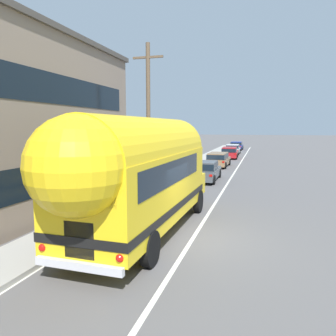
{
  "coord_description": "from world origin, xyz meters",
  "views": [
    {
      "loc": [
        2.18,
        -10.42,
        3.79
      ],
      "look_at": [
        -1.75,
        3.07,
        2.01
      ],
      "focal_mm": 34.75,
      "sensor_mm": 36.0,
      "label": 1
    }
  ],
  "objects_px": {
    "painted_bus": "(139,172)",
    "car_second": "(218,159)",
    "car_fifth": "(236,146)",
    "car_lead": "(205,170)",
    "car_third": "(230,152)",
    "utility_pole": "(148,116)",
    "car_fourth": "(233,149)"
  },
  "relations": [
    {
      "from": "car_fifth",
      "to": "painted_bus",
      "type": "bearing_deg",
      "value": -89.76
    },
    {
      "from": "car_lead",
      "to": "car_fifth",
      "type": "relative_size",
      "value": 1.02
    },
    {
      "from": "painted_bus",
      "to": "car_second",
      "type": "distance_m",
      "value": 20.74
    },
    {
      "from": "painted_bus",
      "to": "car_third",
      "type": "height_order",
      "value": "painted_bus"
    },
    {
      "from": "car_second",
      "to": "car_third",
      "type": "xyz_separation_m",
      "value": [
        0.22,
        8.72,
        0.01
      ]
    },
    {
      "from": "car_lead",
      "to": "car_fourth",
      "type": "height_order",
      "value": "same"
    },
    {
      "from": "car_lead",
      "to": "car_fifth",
      "type": "height_order",
      "value": "same"
    },
    {
      "from": "utility_pole",
      "to": "car_lead",
      "type": "xyz_separation_m",
      "value": [
        2.53,
        4.74,
        -3.69
      ]
    },
    {
      "from": "utility_pole",
      "to": "car_third",
      "type": "bearing_deg",
      "value": 83.07
    },
    {
      "from": "car_lead",
      "to": "car_second",
      "type": "bearing_deg",
      "value": 90.87
    },
    {
      "from": "utility_pole",
      "to": "car_fourth",
      "type": "height_order",
      "value": "utility_pole"
    },
    {
      "from": "car_second",
      "to": "car_fourth",
      "type": "bearing_deg",
      "value": 89.87
    },
    {
      "from": "car_fifth",
      "to": "utility_pole",
      "type": "bearing_deg",
      "value": -93.56
    },
    {
      "from": "utility_pole",
      "to": "car_second",
      "type": "xyz_separation_m",
      "value": [
        2.4,
        12.84,
        -3.64
      ]
    },
    {
      "from": "painted_bus",
      "to": "car_fifth",
      "type": "distance_m",
      "value": 44.41
    },
    {
      "from": "car_fourth",
      "to": "utility_pole",
      "type": "bearing_deg",
      "value": -94.99
    },
    {
      "from": "utility_pole",
      "to": "car_fifth",
      "type": "xyz_separation_m",
      "value": [
        2.27,
        36.54,
        -3.69
      ]
    },
    {
      "from": "car_third",
      "to": "car_fourth",
      "type": "xyz_separation_m",
      "value": [
        -0.18,
        6.38,
        -0.06
      ]
    },
    {
      "from": "car_fourth",
      "to": "painted_bus",
      "type": "bearing_deg",
      "value": -89.97
    },
    {
      "from": "car_lead",
      "to": "car_fourth",
      "type": "distance_m",
      "value": 23.2
    },
    {
      "from": "car_lead",
      "to": "car_third",
      "type": "xyz_separation_m",
      "value": [
        0.1,
        16.82,
        0.05
      ]
    },
    {
      "from": "car_second",
      "to": "car_fourth",
      "type": "xyz_separation_m",
      "value": [
        0.03,
        15.1,
        -0.05
      ]
    },
    {
      "from": "car_lead",
      "to": "car_third",
      "type": "bearing_deg",
      "value": 89.68
    },
    {
      "from": "car_second",
      "to": "car_fourth",
      "type": "height_order",
      "value": "same"
    },
    {
      "from": "painted_bus",
      "to": "car_second",
      "type": "bearing_deg",
      "value": 90.14
    },
    {
      "from": "painted_bus",
      "to": "car_lead",
      "type": "height_order",
      "value": "painted_bus"
    },
    {
      "from": "painted_bus",
      "to": "car_second",
      "type": "relative_size",
      "value": 2.39
    },
    {
      "from": "car_third",
      "to": "car_lead",
      "type": "bearing_deg",
      "value": -90.32
    },
    {
      "from": "car_third",
      "to": "car_fourth",
      "type": "height_order",
      "value": "same"
    },
    {
      "from": "painted_bus",
      "to": "car_fourth",
      "type": "relative_size",
      "value": 2.4
    },
    {
      "from": "utility_pole",
      "to": "car_fourth",
      "type": "relative_size",
      "value": 1.94
    },
    {
      "from": "painted_bus",
      "to": "car_third",
      "type": "distance_m",
      "value": 29.45
    }
  ]
}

